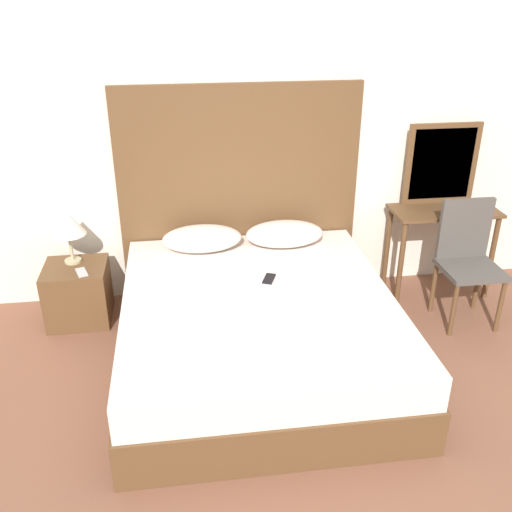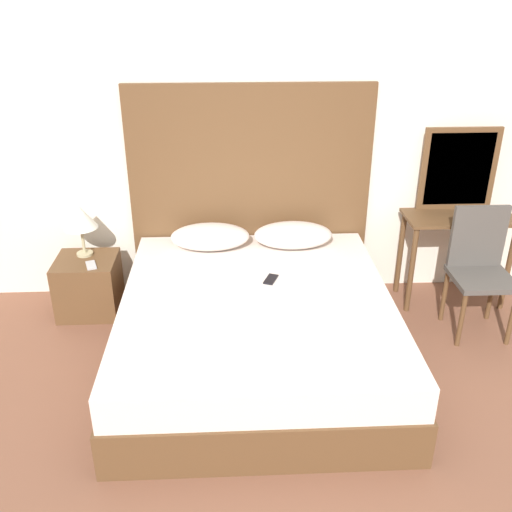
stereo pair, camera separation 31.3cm
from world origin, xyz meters
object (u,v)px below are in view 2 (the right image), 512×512
nightstand (89,285)px  table_lamp (80,218)px  phone_on_bed (271,279)px  vanity_desk (457,235)px  bed (257,330)px  chair (480,263)px  phone_on_nightstand (91,265)px

nightstand → table_lamp: size_ratio=1.12×
phone_on_bed → vanity_desk: vanity_desk is taller
phone_on_bed → nightstand: size_ratio=0.35×
vanity_desk → bed: bearing=-154.1°
nightstand → chair: bearing=-7.1°
nightstand → table_lamp: (-0.02, 0.09, 0.55)m
vanity_desk → chair: chair is taller
bed → phone_on_bed: (0.11, 0.23, 0.28)m
bed → vanity_desk: (1.66, 0.80, 0.33)m
table_lamp → phone_on_bed: bearing=-23.7°
table_lamp → vanity_desk: 3.00m
bed → phone_on_bed: 0.37m
vanity_desk → chair: bearing=-86.1°
phone_on_bed → vanity_desk: 1.65m
nightstand → chair: 3.04m
phone_on_nightstand → vanity_desk: (2.90, 0.15, 0.13)m
table_lamp → phone_on_nightstand: table_lamp is taller
table_lamp → vanity_desk: table_lamp is taller
phone_on_nightstand → bed: bearing=-27.9°
phone_on_nightstand → phone_on_bed: bearing=-17.7°
phone_on_bed → chair: size_ratio=0.17×
chair → phone_on_bed: bearing=-173.8°
nightstand → table_lamp: table_lamp is taller
bed → table_lamp: 1.67m
nightstand → table_lamp: 0.56m
phone_on_nightstand → chair: 2.94m
bed → chair: (1.68, 0.40, 0.28)m
vanity_desk → chair: 0.41m
bed → chair: 1.75m
table_lamp → chair: size_ratio=0.44×
phone_on_bed → nightstand: bearing=159.1°
phone_on_bed → nightstand: (-1.43, 0.54, -0.31)m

